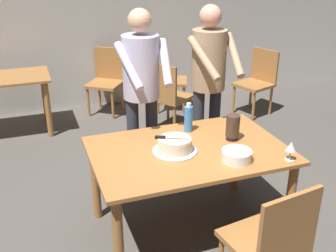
{
  "coord_description": "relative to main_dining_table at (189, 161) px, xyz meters",
  "views": [
    {
      "loc": [
        -1.09,
        -2.56,
        2.15
      ],
      "look_at": [
        -0.12,
        0.14,
        0.9
      ],
      "focal_mm": 43.25,
      "sensor_mm": 36.0,
      "label": 1
    }
  ],
  "objects": [
    {
      "name": "background_chair_0",
      "position": [
        1.92,
        2.12,
        -0.15
      ],
      "size": [
        0.56,
        0.56,
        0.9
      ],
      "color": "#9E6633",
      "rests_on": "ground_plane"
    },
    {
      "name": "cake_knife",
      "position": [
        -0.18,
        0.02,
        0.22
      ],
      "size": [
        0.26,
        0.13,
        0.02
      ],
      "color": "silver",
      "rests_on": "cake_on_platter"
    },
    {
      "name": "ground_plane",
      "position": [
        0.0,
        0.0,
        -0.64
      ],
      "size": [
        14.0,
        14.0,
        0.0
      ],
      "primitive_type": "plane",
      "color": "#4C4742"
    },
    {
      "name": "cake_on_platter",
      "position": [
        -0.12,
        -0.01,
        0.16
      ],
      "size": [
        0.34,
        0.34,
        0.11
      ],
      "color": "silver",
      "rests_on": "main_dining_table"
    },
    {
      "name": "main_dining_table",
      "position": [
        0.0,
        0.0,
        0.0
      ],
      "size": [
        1.49,
        0.99,
        0.75
      ],
      "color": "#9E6633",
      "rests_on": "ground_plane"
    },
    {
      "name": "back_wall",
      "position": [
        0.0,
        3.26,
        0.71
      ],
      "size": [
        10.0,
        0.12,
        2.7
      ],
      "primitive_type": "cube",
      "color": "#BCB7AD",
      "rests_on": "ground_plane"
    },
    {
      "name": "background_chair_2",
      "position": [
        0.53,
        1.96,
        -0.15
      ],
      "size": [
        0.61,
        0.61,
        0.9
      ],
      "color": "#9E6633",
      "rests_on": "ground_plane"
    },
    {
      "name": "background_chair_3",
      "position": [
        0.77,
        2.68,
        -0.15
      ],
      "size": [
        0.58,
        0.58,
        0.9
      ],
      "color": "#9E6633",
      "rests_on": "ground_plane"
    },
    {
      "name": "chair_near_side",
      "position": [
        0.2,
        -0.87,
        -0.15
      ],
      "size": [
        0.5,
        0.5,
        0.9
      ],
      "color": "#9E6633",
      "rests_on": "ground_plane"
    },
    {
      "name": "plate_stack",
      "position": [
        0.25,
        -0.29,
        0.15
      ],
      "size": [
        0.22,
        0.22,
        0.08
      ],
      "color": "white",
      "rests_on": "main_dining_table"
    },
    {
      "name": "background_table",
      "position": [
        -1.33,
        2.56,
        -0.07
      ],
      "size": [
        1.0,
        0.7,
        0.74
      ],
      "color": "#9E6633",
      "rests_on": "ground_plane"
    },
    {
      "name": "person_standing_beside",
      "position": [
        0.5,
        0.74,
        0.43
      ],
      "size": [
        0.47,
        0.56,
        1.72
      ],
      "color": "#2D2D38",
      "rests_on": "ground_plane"
    },
    {
      "name": "person_cutting_cake",
      "position": [
        -0.16,
        0.71,
        0.43
      ],
      "size": [
        0.47,
        0.55,
        1.72
      ],
      "color": "#2D2D38",
      "rests_on": "ground_plane"
    },
    {
      "name": "background_chair_1",
      "position": [
        -0.04,
        2.9,
        -0.15
      ],
      "size": [
        0.61,
        0.61,
        0.9
      ],
      "color": "#9E6633",
      "rests_on": "ground_plane"
    },
    {
      "name": "hurricane_lamp",
      "position": [
        0.39,
        0.04,
        0.21
      ],
      "size": [
        0.11,
        0.11,
        0.21
      ],
      "color": "black",
      "rests_on": "main_dining_table"
    },
    {
      "name": "water_bottle",
      "position": [
        0.12,
        0.31,
        0.22
      ],
      "size": [
        0.07,
        0.07,
        0.25
      ],
      "color": "#387AC6",
      "rests_on": "main_dining_table"
    },
    {
      "name": "wine_glass_near",
      "position": [
        0.62,
        -0.41,
        0.21
      ],
      "size": [
        0.08,
        0.08,
        0.14
      ],
      "color": "silver",
      "rests_on": "main_dining_table"
    }
  ]
}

